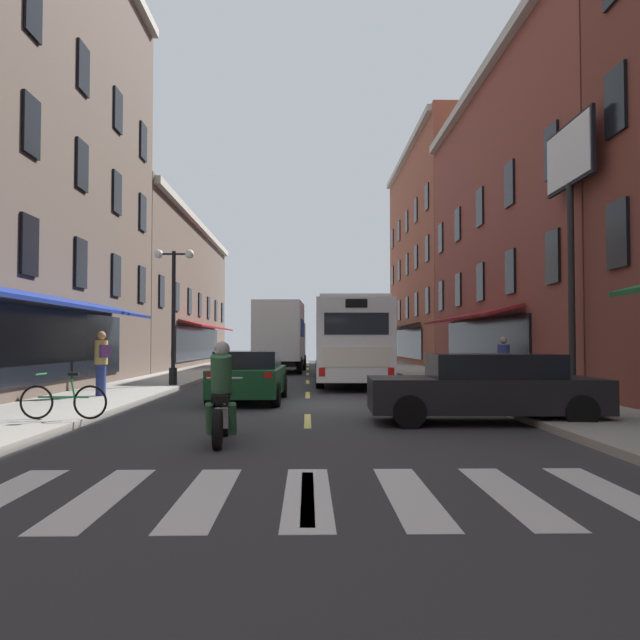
% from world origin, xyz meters
% --- Properties ---
extents(ground_plane, '(34.80, 80.00, 0.10)m').
position_xyz_m(ground_plane, '(0.00, 0.00, -0.05)').
color(ground_plane, '#333335').
extents(lane_centre_dashes, '(0.14, 73.90, 0.01)m').
position_xyz_m(lane_centre_dashes, '(0.00, -0.25, 0.00)').
color(lane_centre_dashes, '#DBCC4C').
rests_on(lane_centre_dashes, ground).
extents(crosswalk_near, '(7.10, 2.80, 0.01)m').
position_xyz_m(crosswalk_near, '(0.00, -10.00, 0.00)').
color(crosswalk_near, silver).
rests_on(crosswalk_near, ground).
extents(sidewalk_left, '(3.00, 80.00, 0.14)m').
position_xyz_m(sidewalk_left, '(-5.90, 0.00, 0.07)').
color(sidewalk_left, '#A39E93').
rests_on(sidewalk_left, ground).
extents(sidewalk_right, '(3.00, 80.00, 0.14)m').
position_xyz_m(sidewalk_right, '(5.90, 0.00, 0.07)').
color(sidewalk_right, '#A39E93').
rests_on(sidewalk_right, ground).
extents(billboard_sign, '(0.40, 2.94, 7.41)m').
position_xyz_m(billboard_sign, '(7.05, -0.04, 5.83)').
color(billboard_sign, black).
rests_on(billboard_sign, sidewalk_right).
extents(transit_bus, '(2.88, 12.31, 3.24)m').
position_xyz_m(transit_bus, '(1.70, 9.46, 1.70)').
color(transit_bus, white).
rests_on(transit_bus, ground).
extents(box_truck, '(2.71, 7.32, 3.75)m').
position_xyz_m(box_truck, '(-1.44, 17.79, 1.92)').
color(box_truck, black).
rests_on(box_truck, ground).
extents(sedan_near, '(4.73, 2.10, 1.41)m').
position_xyz_m(sedan_near, '(3.65, -3.92, 0.72)').
color(sedan_near, black).
rests_on(sedan_near, ground).
extents(sedan_mid, '(2.10, 4.26, 1.45)m').
position_xyz_m(sedan_mid, '(-1.27, 27.05, 0.74)').
color(sedan_mid, silver).
rests_on(sedan_mid, ground).
extents(sedan_far, '(1.97, 4.31, 1.40)m').
position_xyz_m(sedan_far, '(-1.61, 0.74, 0.71)').
color(sedan_far, '#144723').
rests_on(sedan_far, ground).
extents(motorcycle_rider, '(0.62, 2.07, 1.66)m').
position_xyz_m(motorcycle_rider, '(-1.41, -6.37, 0.71)').
color(motorcycle_rider, black).
rests_on(motorcycle_rider, ground).
extents(bicycle_near, '(1.71, 0.48, 0.91)m').
position_xyz_m(bicycle_near, '(-4.77, -4.30, 0.50)').
color(bicycle_near, black).
rests_on(bicycle_near, sidewalk_left).
extents(pedestrian_near, '(0.49, 0.51, 1.81)m').
position_xyz_m(pedestrian_near, '(-5.80, 1.17, 1.10)').
color(pedestrian_near, navy).
rests_on(pedestrian_near, sidewalk_left).
extents(pedestrian_mid, '(0.36, 0.36, 1.67)m').
position_xyz_m(pedestrian_mid, '(5.84, 2.00, 1.00)').
color(pedestrian_mid, navy).
rests_on(pedestrian_mid, sidewalk_right).
extents(street_lamp_twin, '(1.42, 0.32, 4.80)m').
position_xyz_m(street_lamp_twin, '(-4.76, 5.75, 2.81)').
color(street_lamp_twin, black).
rests_on(street_lamp_twin, sidewalk_left).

